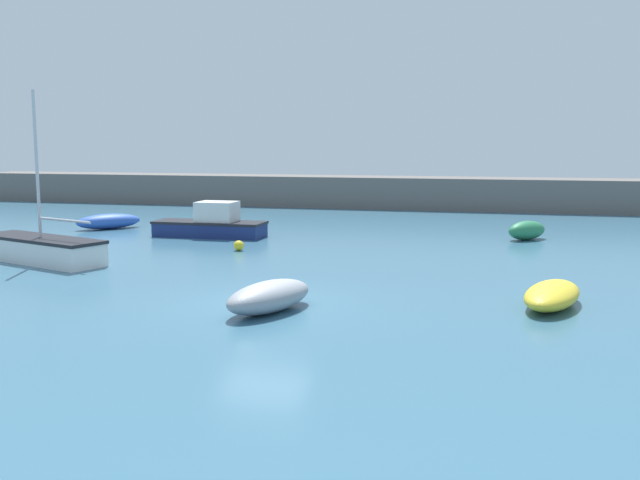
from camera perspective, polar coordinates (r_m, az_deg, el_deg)
ground_plane at (r=20.12m, az=-4.53°, el=-5.38°), size 120.00×120.00×0.20m
harbor_breakwater at (r=49.08m, az=6.78°, el=3.80°), size 64.31×3.54×2.11m
motorboat_with_cabin at (r=34.36m, az=-8.64°, el=1.26°), size 5.36×1.82×1.69m
rowboat_blue_near at (r=19.11m, az=-4.08°, el=-4.53°), size 2.30×3.39×0.82m
sailboat_tall_mast at (r=28.71m, az=-21.40°, el=-0.67°), size 5.95×3.45×6.39m
open_tender_yellow at (r=20.61m, az=18.08°, el=-4.20°), size 2.15×3.59×0.67m
rowboat_white_midwater at (r=38.64m, az=-16.56°, el=1.44°), size 3.13×3.34×0.79m
dinghy_near_pier at (r=34.26m, az=16.21°, el=0.75°), size 2.21×2.32×0.88m
mooring_buoy_yellow at (r=29.81m, az=-6.53°, el=-0.45°), size 0.43×0.43×0.43m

